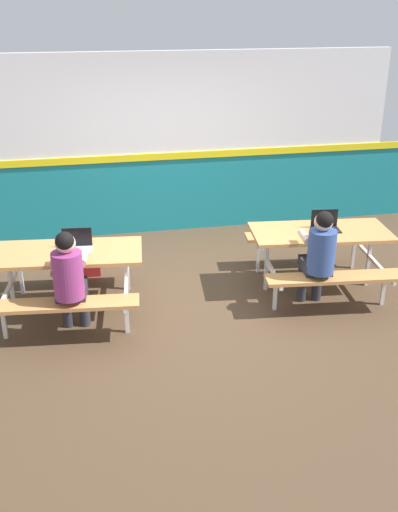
{
  "coord_description": "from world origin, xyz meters",
  "views": [
    {
      "loc": [
        -1.26,
        -5.98,
        3.22
      ],
      "look_at": [
        0.0,
        0.03,
        0.55
      ],
      "focal_mm": 41.31,
      "sensor_mm": 36.0,
      "label": 1
    }
  ],
  "objects_px": {
    "student_nearer": "(69,276)",
    "student_further": "(319,252)",
    "picnic_table_left": "(68,266)",
    "laptop_silver": "(77,246)",
    "picnic_table_right": "(320,244)",
    "laptop_dark": "(325,226)",
    "backpack_dark": "(87,259)"
  },
  "relations": [
    {
      "from": "picnic_table_right",
      "to": "backpack_dark",
      "type": "height_order",
      "value": "picnic_table_right"
    },
    {
      "from": "picnic_table_left",
      "to": "laptop_dark",
      "type": "height_order",
      "value": "laptop_dark"
    },
    {
      "from": "student_further",
      "to": "backpack_dark",
      "type": "distance_m",
      "value": 2.92
    },
    {
      "from": "student_further",
      "to": "laptop_silver",
      "type": "height_order",
      "value": "student_further"
    },
    {
      "from": "picnic_table_right",
      "to": "student_nearer",
      "type": "height_order",
      "value": "student_nearer"
    },
    {
      "from": "student_nearer",
      "to": "student_further",
      "type": "relative_size",
      "value": 1.0
    },
    {
      "from": "picnic_table_right",
      "to": "laptop_dark",
      "type": "distance_m",
      "value": 0.23
    },
    {
      "from": "student_nearer",
      "to": "laptop_silver",
      "type": "xyz_separation_m",
      "value": [
        0.09,
        0.59,
        0.08
      ]
    },
    {
      "from": "backpack_dark",
      "to": "laptop_silver",
      "type": "bearing_deg",
      "value": -96.09
    },
    {
      "from": "picnic_table_right",
      "to": "laptop_dark",
      "type": "height_order",
      "value": "laptop_dark"
    },
    {
      "from": "laptop_silver",
      "to": "backpack_dark",
      "type": "relative_size",
      "value": 0.78
    },
    {
      "from": "picnic_table_left",
      "to": "backpack_dark",
      "type": "relative_size",
      "value": 3.88
    },
    {
      "from": "picnic_table_left",
      "to": "student_further",
      "type": "height_order",
      "value": "student_further"
    },
    {
      "from": "laptop_dark",
      "to": "backpack_dark",
      "type": "xyz_separation_m",
      "value": [
        -2.78,
        0.92,
        -0.57
      ]
    },
    {
      "from": "picnic_table_left",
      "to": "laptop_dark",
      "type": "xyz_separation_m",
      "value": [
        3.0,
        0.05,
        0.22
      ]
    },
    {
      "from": "laptop_silver",
      "to": "laptop_dark",
      "type": "height_order",
      "value": "same"
    },
    {
      "from": "picnic_table_right",
      "to": "student_further",
      "type": "xyz_separation_m",
      "value": [
        -0.24,
        -0.53,
        0.14
      ]
    },
    {
      "from": "student_nearer",
      "to": "student_further",
      "type": "bearing_deg",
      "value": 1.03
    },
    {
      "from": "student_nearer",
      "to": "student_further",
      "type": "xyz_separation_m",
      "value": [
        2.67,
        0.05,
        0.0
      ]
    },
    {
      "from": "student_further",
      "to": "backpack_dark",
      "type": "xyz_separation_m",
      "value": [
        -2.47,
        1.48,
        -0.49
      ]
    },
    {
      "from": "picnic_table_right",
      "to": "student_nearer",
      "type": "bearing_deg",
      "value": -168.68
    },
    {
      "from": "picnic_table_right",
      "to": "laptop_silver",
      "type": "distance_m",
      "value": 2.82
    },
    {
      "from": "picnic_table_left",
      "to": "student_further",
      "type": "relative_size",
      "value": 1.41
    },
    {
      "from": "laptop_dark",
      "to": "picnic_table_right",
      "type": "bearing_deg",
      "value": -156.0
    },
    {
      "from": "picnic_table_left",
      "to": "laptop_silver",
      "type": "distance_m",
      "value": 0.25
    },
    {
      "from": "laptop_silver",
      "to": "laptop_dark",
      "type": "relative_size",
      "value": 1.0
    },
    {
      "from": "backpack_dark",
      "to": "picnic_table_left",
      "type": "bearing_deg",
      "value": -102.7
    },
    {
      "from": "student_further",
      "to": "laptop_dark",
      "type": "height_order",
      "value": "student_further"
    },
    {
      "from": "picnic_table_left",
      "to": "laptop_silver",
      "type": "height_order",
      "value": "laptop_silver"
    },
    {
      "from": "student_nearer",
      "to": "laptop_silver",
      "type": "height_order",
      "value": "student_nearer"
    },
    {
      "from": "backpack_dark",
      "to": "laptop_dark",
      "type": "bearing_deg",
      "value": -18.25
    },
    {
      "from": "laptop_silver",
      "to": "backpack_dark",
      "type": "height_order",
      "value": "laptop_silver"
    }
  ]
}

